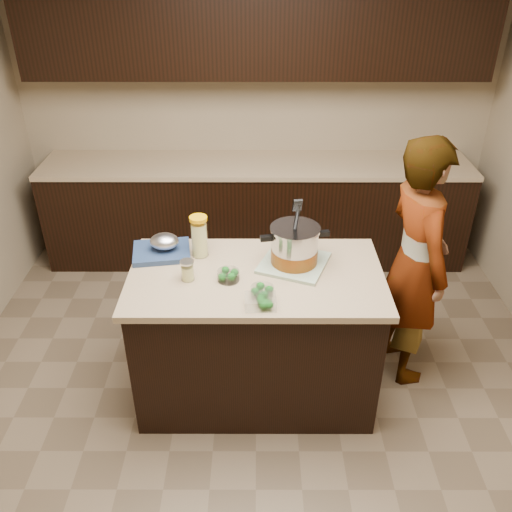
{
  "coord_description": "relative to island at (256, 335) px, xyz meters",
  "views": [
    {
      "loc": [
        0.0,
        -2.58,
        2.6
      ],
      "look_at": [
        0.0,
        0.0,
        1.02
      ],
      "focal_mm": 38.0,
      "sensor_mm": 36.0,
      "label": 1
    }
  ],
  "objects": [
    {
      "name": "ground_plane",
      "position": [
        0.0,
        0.0,
        -0.45
      ],
      "size": [
        4.0,
        4.0,
        0.0
      ],
      "primitive_type": "plane",
      "color": "brown",
      "rests_on": "ground"
    },
    {
      "name": "room_shell",
      "position": [
        0.0,
        0.0,
        1.26
      ],
      "size": [
        4.04,
        4.04,
        2.72
      ],
      "color": "tan",
      "rests_on": "ground"
    },
    {
      "name": "back_cabinets",
      "position": [
        0.0,
        1.74,
        0.49
      ],
      "size": [
        3.6,
        0.63,
        2.33
      ],
      "color": "black",
      "rests_on": "ground"
    },
    {
      "name": "island",
      "position": [
        0.0,
        0.0,
        0.0
      ],
      "size": [
        1.46,
        0.81,
        0.9
      ],
      "color": "black",
      "rests_on": "ground"
    },
    {
      "name": "dish_towel",
      "position": [
        0.22,
        0.1,
        0.46
      ],
      "size": [
        0.47,
        0.47,
        0.02
      ],
      "primitive_type": "cube",
      "rotation": [
        0.0,
        0.0,
        -0.37
      ],
      "color": "#5A8459",
      "rests_on": "island"
    },
    {
      "name": "stock_pot",
      "position": [
        0.22,
        0.1,
        0.56
      ],
      "size": [
        0.4,
        0.33,
        0.41
      ],
      "rotation": [
        0.0,
        0.0,
        0.17
      ],
      "color": "#B7B7BC",
      "rests_on": "dish_towel"
    },
    {
      "name": "lemonade_pitcher",
      "position": [
        -0.34,
        0.21,
        0.57
      ],
      "size": [
        0.14,
        0.14,
        0.25
      ],
      "rotation": [
        0.0,
        0.0,
        0.34
      ],
      "color": "#D3D181",
      "rests_on": "island"
    },
    {
      "name": "mason_jar",
      "position": [
        -0.38,
        -0.06,
        0.5
      ],
      "size": [
        0.09,
        0.09,
        0.13
      ],
      "rotation": [
        0.0,
        0.0,
        -0.18
      ],
      "color": "#D3D181",
      "rests_on": "island"
    },
    {
      "name": "broccoli_tub_left",
      "position": [
        -0.15,
        -0.06,
        0.47
      ],
      "size": [
        0.15,
        0.15,
        0.06
      ],
      "rotation": [
        0.0,
        0.0,
        0.21
      ],
      "color": "silver",
      "rests_on": "island"
    },
    {
      "name": "broccoli_tub_right",
      "position": [
        0.03,
        -0.22,
        0.48
      ],
      "size": [
        0.13,
        0.13,
        0.06
      ],
      "rotation": [
        0.0,
        0.0,
        -0.07
      ],
      "color": "silver",
      "rests_on": "island"
    },
    {
      "name": "broccoli_tub_rect",
      "position": [
        0.02,
        -0.31,
        0.47
      ],
      "size": [
        0.17,
        0.13,
        0.06
      ],
      "rotation": [
        0.0,
        0.0,
        0.05
      ],
      "color": "silver",
      "rests_on": "island"
    },
    {
      "name": "blue_tray",
      "position": [
        -0.56,
        0.22,
        0.49
      ],
      "size": [
        0.37,
        0.32,
        0.13
      ],
      "rotation": [
        0.0,
        0.0,
        0.15
      ],
      "color": "navy",
      "rests_on": "island"
    },
    {
      "name": "person",
      "position": [
        0.98,
        0.24,
        0.37
      ],
      "size": [
        0.51,
        0.67,
        1.64
      ],
      "primitive_type": "imported",
      "rotation": [
        0.0,
        0.0,
        1.79
      ],
      "color": "gray",
      "rests_on": "ground"
    }
  ]
}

